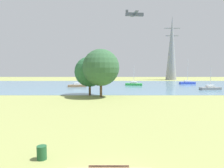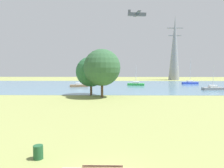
{
  "view_description": "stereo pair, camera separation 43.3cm",
  "coord_description": "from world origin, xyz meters",
  "px_view_note": "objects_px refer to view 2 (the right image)",
  "views": [
    {
      "loc": [
        0.14,
        -8.79,
        5.34
      ],
      "look_at": [
        0.05,
        21.56,
        2.84
      ],
      "focal_mm": 33.32,
      "sensor_mm": 36.0,
      "label": 1
    },
    {
      "loc": [
        0.57,
        -8.79,
        5.34
      ],
      "look_at": [
        0.05,
        21.56,
        2.84
      ],
      "focal_mm": 33.32,
      "sensor_mm": 36.0,
      "label": 2
    }
  ],
  "objects_px": {
    "sailboat_blue": "(190,83)",
    "sailboat_gray": "(213,88)",
    "sailboat_brown": "(79,85)",
    "light_aircraft": "(137,14)",
    "electricity_pylon": "(175,48)",
    "sailboat_green": "(136,84)",
    "litter_bin": "(38,152)",
    "tree_mid_shore": "(102,68)",
    "tree_east_near": "(91,72)"
  },
  "relations": [
    {
      "from": "litter_bin",
      "to": "electricity_pylon",
      "type": "distance_m",
      "value": 80.66
    },
    {
      "from": "sailboat_green",
      "to": "electricity_pylon",
      "type": "xyz_separation_m",
      "value": [
        18.17,
        26.22,
        12.68
      ]
    },
    {
      "from": "sailboat_gray",
      "to": "sailboat_blue",
      "type": "height_order",
      "value": "sailboat_blue"
    },
    {
      "from": "litter_bin",
      "to": "tree_east_near",
      "type": "relative_size",
      "value": 0.11
    },
    {
      "from": "sailboat_brown",
      "to": "sailboat_green",
      "type": "relative_size",
      "value": 0.96
    },
    {
      "from": "sailboat_brown",
      "to": "light_aircraft",
      "type": "relative_size",
      "value": 0.66
    },
    {
      "from": "sailboat_brown",
      "to": "tree_mid_shore",
      "type": "height_order",
      "value": "tree_mid_shore"
    },
    {
      "from": "sailboat_brown",
      "to": "sailboat_green",
      "type": "xyz_separation_m",
      "value": [
        15.65,
        4.72,
        0.0
      ]
    },
    {
      "from": "sailboat_gray",
      "to": "sailboat_green",
      "type": "relative_size",
      "value": 0.97
    },
    {
      "from": "litter_bin",
      "to": "tree_east_near",
      "type": "bearing_deg",
      "value": 90.31
    },
    {
      "from": "sailboat_blue",
      "to": "tree_east_near",
      "type": "distance_m",
      "value": 38.16
    },
    {
      "from": "sailboat_gray",
      "to": "sailboat_blue",
      "type": "bearing_deg",
      "value": 87.55
    },
    {
      "from": "sailboat_blue",
      "to": "light_aircraft",
      "type": "height_order",
      "value": "light_aircraft"
    },
    {
      "from": "litter_bin",
      "to": "electricity_pylon",
      "type": "xyz_separation_m",
      "value": [
        28.54,
        74.36,
        12.73
      ]
    },
    {
      "from": "sailboat_brown",
      "to": "tree_east_near",
      "type": "height_order",
      "value": "tree_east_near"
    },
    {
      "from": "sailboat_gray",
      "to": "electricity_pylon",
      "type": "relative_size",
      "value": 0.22
    },
    {
      "from": "sailboat_blue",
      "to": "tree_east_near",
      "type": "height_order",
      "value": "sailboat_blue"
    },
    {
      "from": "sailboat_brown",
      "to": "sailboat_gray",
      "type": "distance_m",
      "value": 33.0
    },
    {
      "from": "litter_bin",
      "to": "sailboat_blue",
      "type": "xyz_separation_m",
      "value": [
        27.71,
        53.27,
        0.08
      ]
    },
    {
      "from": "sailboat_green",
      "to": "sailboat_brown",
      "type": "bearing_deg",
      "value": -163.21
    },
    {
      "from": "electricity_pylon",
      "to": "sailboat_brown",
      "type": "bearing_deg",
      "value": -137.54
    },
    {
      "from": "sailboat_blue",
      "to": "electricity_pylon",
      "type": "bearing_deg",
      "value": 87.76
    },
    {
      "from": "electricity_pylon",
      "to": "light_aircraft",
      "type": "relative_size",
      "value": 3.1
    },
    {
      "from": "sailboat_blue",
      "to": "sailboat_gray",
      "type": "bearing_deg",
      "value": -92.45
    },
    {
      "from": "sailboat_gray",
      "to": "light_aircraft",
      "type": "xyz_separation_m",
      "value": [
        -15.03,
        27.0,
        23.45
      ]
    },
    {
      "from": "litter_bin",
      "to": "sailboat_brown",
      "type": "distance_m",
      "value": 43.74
    },
    {
      "from": "electricity_pylon",
      "to": "light_aircraft",
      "type": "bearing_deg",
      "value": -146.87
    },
    {
      "from": "sailboat_gray",
      "to": "electricity_pylon",
      "type": "height_order",
      "value": "electricity_pylon"
    },
    {
      "from": "sailboat_brown",
      "to": "light_aircraft",
      "type": "distance_m",
      "value": 35.39
    },
    {
      "from": "electricity_pylon",
      "to": "light_aircraft",
      "type": "distance_m",
      "value": 22.53
    },
    {
      "from": "tree_mid_shore",
      "to": "sailboat_blue",
      "type": "bearing_deg",
      "value": 48.08
    },
    {
      "from": "sailboat_green",
      "to": "tree_mid_shore",
      "type": "bearing_deg",
      "value": -109.45
    },
    {
      "from": "sailboat_brown",
      "to": "tree_mid_shore",
      "type": "relative_size",
      "value": 0.66
    },
    {
      "from": "sailboat_gray",
      "to": "sailboat_green",
      "type": "bearing_deg",
      "value": 145.11
    },
    {
      "from": "sailboat_gray",
      "to": "tree_east_near",
      "type": "xyz_separation_m",
      "value": [
        -27.15,
        -9.04,
        3.99
      ]
    },
    {
      "from": "sailboat_blue",
      "to": "tree_mid_shore",
      "type": "bearing_deg",
      "value": -131.92
    },
    {
      "from": "sailboat_gray",
      "to": "sailboat_green",
      "type": "xyz_separation_m",
      "value": [
        -16.63,
        11.6,
        0.0
      ]
    },
    {
      "from": "litter_bin",
      "to": "light_aircraft",
      "type": "relative_size",
      "value": 0.09
    },
    {
      "from": "sailboat_brown",
      "to": "sailboat_green",
      "type": "height_order",
      "value": "sailboat_green"
    },
    {
      "from": "litter_bin",
      "to": "light_aircraft",
      "type": "bearing_deg",
      "value": 79.34
    },
    {
      "from": "tree_east_near",
      "to": "light_aircraft",
      "type": "height_order",
      "value": "light_aircraft"
    },
    {
      "from": "litter_bin",
      "to": "sailboat_green",
      "type": "height_order",
      "value": "sailboat_green"
    },
    {
      "from": "sailboat_blue",
      "to": "electricity_pylon",
      "type": "xyz_separation_m",
      "value": [
        0.82,
        21.09,
        12.66
      ]
    },
    {
      "from": "litter_bin",
      "to": "light_aircraft",
      "type": "height_order",
      "value": "light_aircraft"
    },
    {
      "from": "litter_bin",
      "to": "tree_mid_shore",
      "type": "bearing_deg",
      "value": 85.13
    },
    {
      "from": "litter_bin",
      "to": "sailboat_brown",
      "type": "height_order",
      "value": "sailboat_brown"
    },
    {
      "from": "sailboat_brown",
      "to": "tree_mid_shore",
      "type": "bearing_deg",
      "value": -68.39
    },
    {
      "from": "light_aircraft",
      "to": "electricity_pylon",
      "type": "bearing_deg",
      "value": 33.13
    },
    {
      "from": "sailboat_brown",
      "to": "electricity_pylon",
      "type": "bearing_deg",
      "value": 42.46
    },
    {
      "from": "sailboat_green",
      "to": "tree_east_near",
      "type": "height_order",
      "value": "tree_east_near"
    }
  ]
}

